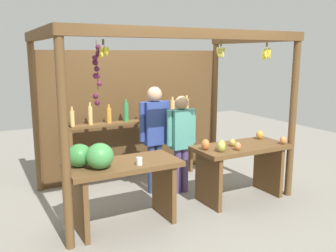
% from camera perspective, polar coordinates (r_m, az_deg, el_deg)
% --- Properties ---
extents(ground_plane, '(12.00, 12.00, 0.00)m').
position_cam_1_polar(ground_plane, '(5.62, -0.93, -10.30)').
color(ground_plane, gray).
rests_on(ground_plane, ground).
extents(market_stall, '(3.34, 2.03, 2.35)m').
position_cam_1_polar(market_stall, '(5.68, -3.09, 4.17)').
color(market_stall, brown).
rests_on(market_stall, ground).
extents(fruit_counter_left, '(1.36, 0.64, 1.08)m').
position_cam_1_polar(fruit_counter_left, '(4.38, -8.51, -7.20)').
color(fruit_counter_left, brown).
rests_on(fruit_counter_left, ground).
extents(fruit_counter_right, '(1.35, 0.64, 0.94)m').
position_cam_1_polar(fruit_counter_right, '(5.31, 11.12, -5.09)').
color(fruit_counter_right, brown).
rests_on(fruit_counter_right, ground).
extents(bottle_shelf_unit, '(2.14, 0.22, 1.36)m').
position_cam_1_polar(bottle_shelf_unit, '(5.96, -5.11, -0.74)').
color(bottle_shelf_unit, brown).
rests_on(bottle_shelf_unit, ground).
extents(vendor_man, '(0.48, 0.22, 1.60)m').
position_cam_1_polar(vendor_man, '(5.37, -2.09, -0.67)').
color(vendor_man, navy).
rests_on(vendor_man, ground).
extents(vendor_woman, '(0.48, 0.20, 1.46)m').
position_cam_1_polar(vendor_woman, '(5.39, 2.10, -1.61)').
color(vendor_woman, '#4F3C6C').
rests_on(vendor_woman, ground).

